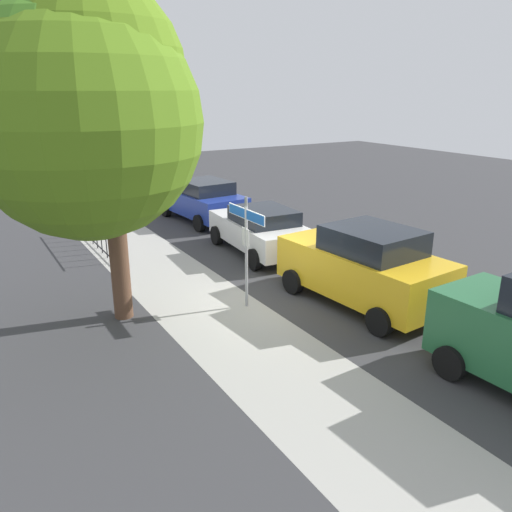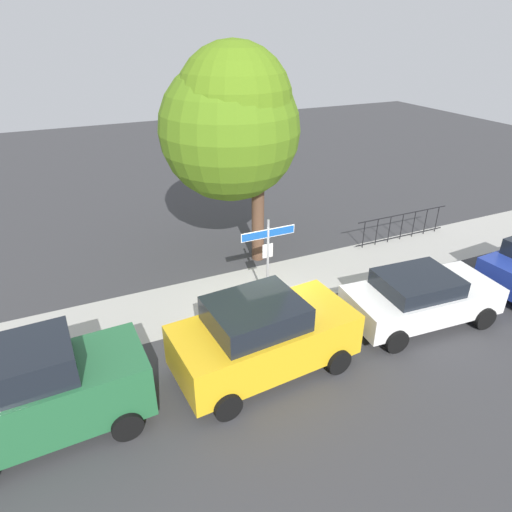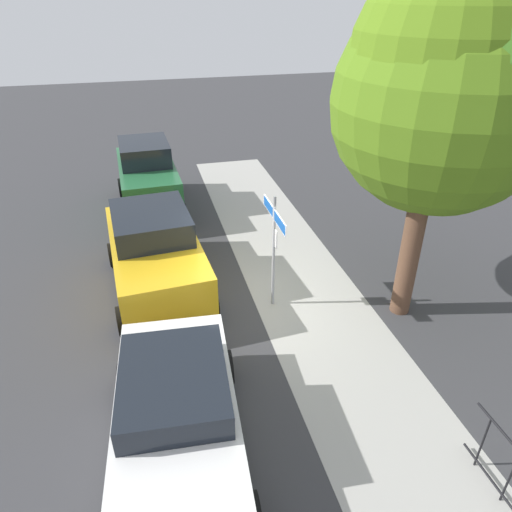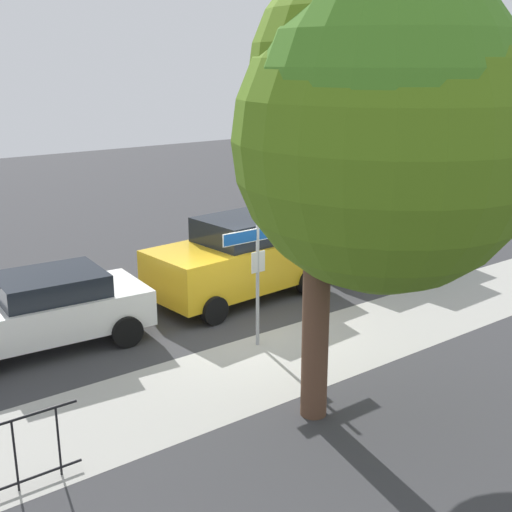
% 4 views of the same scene
% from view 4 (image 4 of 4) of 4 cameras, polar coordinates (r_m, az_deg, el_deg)
% --- Properties ---
extents(ground_plane, '(60.00, 60.00, 0.00)m').
position_cam_4_polar(ground_plane, '(14.06, -0.57, -6.91)').
color(ground_plane, '#38383A').
extents(sidewalk_strip, '(24.00, 2.60, 0.00)m').
position_cam_4_polar(sidewalk_strip, '(12.07, -4.61, -11.09)').
color(sidewalk_strip, '#A9A79F').
rests_on(sidewalk_strip, ground_plane).
extents(street_sign, '(1.63, 0.07, 2.71)m').
position_cam_4_polar(street_sign, '(13.07, 0.14, 0.00)').
color(street_sign, '#9EA0A5').
rests_on(street_sign, ground_plane).
extents(shade_tree, '(4.49, 4.49, 7.11)m').
position_cam_4_polar(shade_tree, '(9.88, 10.75, 11.72)').
color(shade_tree, brown).
rests_on(shade_tree, ground_plane).
extents(car_green, '(4.10, 2.06, 2.19)m').
position_cam_4_polar(car_green, '(19.05, 10.43, 2.49)').
color(car_green, '#256439').
rests_on(car_green, ground_plane).
extents(car_yellow, '(4.43, 2.43, 1.97)m').
position_cam_4_polar(car_yellow, '(16.03, -1.53, -0.20)').
color(car_yellow, gold).
rests_on(car_yellow, ground_plane).
extents(car_white, '(4.33, 2.30, 1.50)m').
position_cam_4_polar(car_white, '(14.01, -17.73, -4.36)').
color(car_white, white).
rests_on(car_white, ground_plane).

